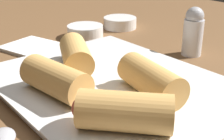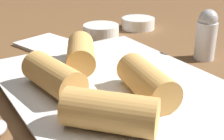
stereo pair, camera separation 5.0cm
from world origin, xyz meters
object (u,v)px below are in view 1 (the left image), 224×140
dipping_bowl_far (120,22)px  dipping_bowl_near (85,31)px  serving_plate (112,86)px  napkin (33,47)px  salt_shaker (193,31)px

dipping_bowl_far → dipping_bowl_near: bearing=-86.5°
serving_plate → dipping_bowl_near: 25.94cm
dipping_bowl_near → napkin: dipping_bowl_near is taller
dipping_bowl_near → dipping_bowl_far: same height
napkin → salt_shaker: (21.16, 20.49, 4.03)cm
serving_plate → napkin: 23.14cm
serving_plate → salt_shaker: (-1.98, 20.20, 3.57)cm
dipping_bowl_far → napkin: dipping_bowl_far is taller
serving_plate → salt_shaker: 20.60cm
salt_shaker → napkin: bearing=-135.9°
dipping_bowl_far → salt_shaker: bearing=-5.0°
dipping_bowl_near → serving_plate: bearing=-27.1°
dipping_bowl_far → salt_shaker: size_ratio=0.88×
serving_plate → dipping_bowl_far: (-23.73, 22.11, 0.58)cm
dipping_bowl_near → dipping_bowl_far: bearing=93.5°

